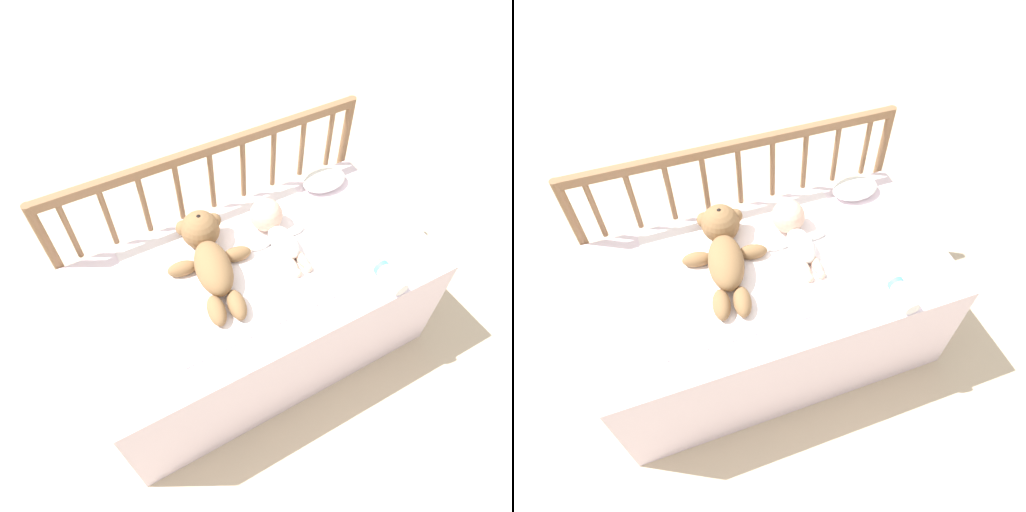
{
  "view_description": "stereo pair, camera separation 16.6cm",
  "coord_description": "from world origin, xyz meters",
  "views": [
    {
      "loc": [
        -0.5,
        -0.9,
        1.88
      ],
      "look_at": [
        0.0,
        0.01,
        0.59
      ],
      "focal_mm": 32.0,
      "sensor_mm": 36.0,
      "label": 1
    },
    {
      "loc": [
        -0.35,
        -0.97,
        1.88
      ],
      "look_at": [
        0.0,
        0.01,
        0.59
      ],
      "focal_mm": 32.0,
      "sensor_mm": 36.0,
      "label": 2
    }
  ],
  "objects": [
    {
      "name": "crib_mattress",
      "position": [
        0.0,
        0.0,
        0.27
      ],
      "size": [
        1.33,
        0.71,
        0.53
      ],
      "color": "silver",
      "rests_on": "ground_plane"
    },
    {
      "name": "teddy_bear",
      "position": [
        -0.15,
        0.1,
        0.6
      ],
      "size": [
        0.32,
        0.48,
        0.15
      ],
      "color": "olive",
      "rests_on": "crib_mattress"
    },
    {
      "name": "crib_rail",
      "position": [
        -0.0,
        0.38,
        0.61
      ],
      "size": [
        1.33,
        0.04,
        0.84
      ],
      "color": "brown",
      "rests_on": "ground_plane"
    },
    {
      "name": "blanket",
      "position": [
        -0.05,
        0.04,
        0.54
      ],
      "size": [
        0.79,
        0.57,
        0.01
      ],
      "color": "white",
      "rests_on": "crib_mattress"
    },
    {
      "name": "baby_bottle",
      "position": [
        0.39,
        -0.27,
        0.56
      ],
      "size": [
        0.06,
        0.16,
        0.06
      ],
      "color": "white",
      "rests_on": "crib_mattress"
    },
    {
      "name": "small_pillow",
      "position": [
        0.47,
        0.26,
        0.56
      ],
      "size": [
        0.2,
        0.13,
        0.06
      ],
      "color": "white",
      "rests_on": "crib_mattress"
    },
    {
      "name": "ground_plane",
      "position": [
        0.0,
        0.0,
        0.0
      ],
      "size": [
        12.0,
        12.0,
        0.0
      ],
      "primitive_type": "plane",
      "color": "#C6B293"
    },
    {
      "name": "baby",
      "position": [
        0.13,
        0.11,
        0.59
      ],
      "size": [
        0.24,
        0.35,
        0.13
      ],
      "color": "white",
      "rests_on": "crib_mattress"
    }
  ]
}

